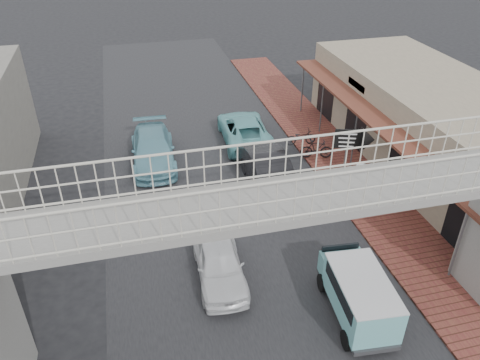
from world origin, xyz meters
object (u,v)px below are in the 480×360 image
angkot_curb (244,129)px  street_clock (361,173)px  angkot_van (359,291)px  white_hatchback (219,262)px  motorcycle_near (301,137)px  angkot_far (153,149)px  dark_sedan (270,172)px  motorcycle_far (316,149)px  arrow_sign (365,140)px

angkot_curb → street_clock: street_clock is taller
angkot_van → street_clock: street_clock is taller
white_hatchback → motorcycle_near: 10.80m
angkot_far → street_clock: bearing=-38.3°
dark_sedan → motorcycle_near: bearing=49.6°
angkot_curb → white_hatchback: bearing=73.6°
white_hatchback → motorcycle_near: bearing=56.8°
white_hatchback → street_clock: size_ratio=1.62×
angkot_curb → motorcycle_far: size_ratio=3.16×
dark_sedan → motorcycle_far: size_ratio=2.99×
dark_sedan → street_clock: 4.39m
motorcycle_near → arrow_sign: size_ratio=0.54×
white_hatchback → street_clock: (6.34, 2.19, 1.46)m
angkot_far → motorcycle_near: (7.82, -0.14, -0.22)m
white_hatchback → angkot_curb: size_ratio=0.77×
motorcycle_far → street_clock: size_ratio=0.67×
angkot_curb → motorcycle_near: (2.80, -1.30, -0.19)m
motorcycle_near → dark_sedan: bearing=144.5°
angkot_far → street_clock: size_ratio=2.08×
angkot_far → arrow_sign: 10.29m
angkot_far → dark_sedan: bearing=-34.0°
angkot_van → motorcycle_near: 11.87m
dark_sedan → angkot_van: angkot_van is taller
dark_sedan → angkot_van: size_ratio=1.35×
dark_sedan → motorcycle_near: (2.85, 3.50, -0.28)m
angkot_van → motorcycle_near: size_ratio=2.23×
dark_sedan → white_hatchback: bearing=-124.8°
angkot_van → motorcycle_far: (2.70, 10.02, -0.50)m
arrow_sign → motorcycle_far: bearing=122.9°
angkot_van → angkot_curb: bearing=96.8°
white_hatchback → angkot_curb: 10.65m
angkot_curb → motorcycle_near: 3.09m
motorcycle_far → arrow_sign: arrow_sign is taller
white_hatchback → dark_sedan: (3.48, 5.24, 0.13)m
angkot_curb → street_clock: (2.80, -7.86, 1.42)m
street_clock → white_hatchback: bearing=-166.4°
white_hatchback → dark_sedan: bearing=59.2°
motorcycle_near → arrow_sign: arrow_sign is taller
white_hatchback → angkot_far: (-1.49, 8.88, 0.06)m
dark_sedan → arrow_sign: (3.91, -1.23, 1.75)m
motorcycle_near → motorcycle_far: 1.59m
motorcycle_near → motorcycle_far: (0.25, -1.57, 0.06)m
angkot_curb → motorcycle_near: bearing=158.1°
angkot_van → motorcycle_far: angkot_van is taller
street_clock → motorcycle_near: bearing=84.5°
motorcycle_near → arrow_sign: bearing=-163.8°
white_hatchback → motorcycle_near: (6.34, 8.74, -0.15)m
dark_sedan → angkot_far: dark_sedan is taller
white_hatchback → dark_sedan: size_ratio=0.81×
motorcycle_far → arrow_sign: bearing=-149.9°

